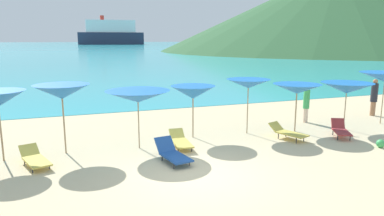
% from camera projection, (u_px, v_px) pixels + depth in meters
% --- Properties ---
extents(ground_plane, '(50.00, 100.00, 0.30)m').
position_uv_depth(ground_plane, '(134.00, 113.00, 19.57)').
color(ground_plane, beige).
extents(ocean_water, '(650.00, 440.00, 0.02)m').
position_uv_depth(ocean_water, '(69.00, 45.00, 222.42)').
color(ocean_water, '#2DADBC').
rests_on(ocean_water, ground_plane).
extents(headland_hill, '(113.73, 113.73, 25.99)m').
position_uv_depth(headland_hill, '(337.00, 10.00, 113.96)').
color(headland_hill, '#2D5B33').
rests_on(headland_hill, ground_plane).
extents(umbrella_3, '(1.96, 1.96, 2.38)m').
position_uv_depth(umbrella_3, '(62.00, 92.00, 11.81)').
color(umbrella_3, '#9E7F59').
rests_on(umbrella_3, ground_plane).
extents(umbrella_4, '(2.44, 2.44, 2.10)m').
position_uv_depth(umbrella_4, '(138.00, 97.00, 12.40)').
color(umbrella_4, '#9E7F59').
rests_on(umbrella_4, ground_plane).
extents(umbrella_5, '(1.87, 1.87, 2.07)m').
position_uv_depth(umbrella_5, '(193.00, 92.00, 13.83)').
color(umbrella_5, '#9E7F59').
rests_on(umbrella_5, ground_plane).
extents(umbrella_6, '(1.94, 1.94, 2.26)m').
position_uv_depth(umbrella_6, '(248.00, 84.00, 14.39)').
color(umbrella_6, '#9E7F59').
rests_on(umbrella_6, ground_plane).
extents(umbrella_7, '(2.11, 2.11, 2.03)m').
position_uv_depth(umbrella_7, '(297.00, 89.00, 14.74)').
color(umbrella_7, '#9E7F59').
rests_on(umbrella_7, ground_plane).
extents(umbrella_8, '(2.32, 2.32, 2.04)m').
position_uv_depth(umbrella_8, '(347.00, 88.00, 15.08)').
color(umbrella_8, '#9E7F59').
rests_on(umbrella_8, ground_plane).
extents(lounge_chair_1, '(1.07, 1.75, 0.50)m').
position_uv_depth(lounge_chair_1, '(35.00, 158.00, 10.99)').
color(lounge_chair_1, '#D8BF4C').
rests_on(lounge_chair_1, ground_plane).
extents(lounge_chair_2, '(1.05, 1.65, 0.56)m').
position_uv_depth(lounge_chair_2, '(288.00, 132.00, 13.87)').
color(lounge_chair_2, '#D8BF4C').
rests_on(lounge_chair_2, ground_plane).
extents(lounge_chair_4, '(0.90, 1.68, 0.66)m').
position_uv_depth(lounge_chair_4, '(172.00, 153.00, 11.33)').
color(lounge_chair_4, '#1E478C').
rests_on(lounge_chair_4, ground_plane).
extents(lounge_chair_6, '(0.65, 1.67, 0.51)m').
position_uv_depth(lounge_chair_6, '(181.00, 141.00, 12.85)').
color(lounge_chair_6, '#D8BF4C').
rests_on(lounge_chair_6, ground_plane).
extents(lounge_chair_7, '(1.10, 1.44, 0.65)m').
position_uv_depth(lounge_chair_7, '(341.00, 130.00, 14.17)').
color(lounge_chair_7, '#A53333').
rests_on(lounge_chair_7, ground_plane).
extents(beachgoer_0, '(0.33, 0.33, 1.88)m').
position_uv_depth(beachgoer_0, '(374.00, 96.00, 18.00)').
color(beachgoer_0, '#A3704C').
rests_on(beachgoer_0, ground_plane).
extents(beachgoer_2, '(0.29, 0.29, 1.74)m').
position_uv_depth(beachgoer_2, '(306.00, 103.00, 16.56)').
color(beachgoer_2, beige).
rests_on(beachgoer_2, ground_plane).
extents(beach_ball, '(0.30, 0.30, 0.30)m').
position_uv_depth(beach_ball, '(381.00, 144.00, 12.80)').
color(beach_ball, '#3FB259').
rests_on(beach_ball, ground_plane).
extents(cruise_ship, '(45.17, 9.24, 19.71)m').
position_uv_depth(cruise_ship, '(111.00, 34.00, 248.08)').
color(cruise_ship, '#262D47').
rests_on(cruise_ship, ocean_water).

